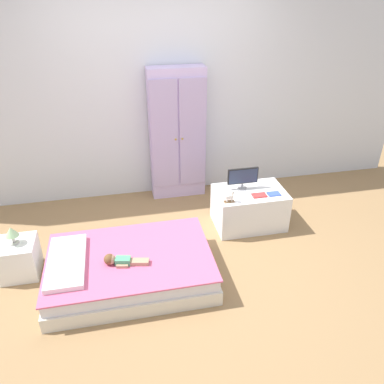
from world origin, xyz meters
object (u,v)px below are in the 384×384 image
bed (131,268)px  wardrobe (177,135)px  nightstand (19,258)px  tv_monitor (243,177)px  rocking_horse_toy (230,196)px  table_lamp (11,233)px  doll (118,260)px  tv_stand (249,208)px  book_blue (274,194)px  book_red (259,195)px

bed → wardrobe: (0.71, 1.50, 0.67)m
nightstand → tv_monitor: tv_monitor is taller
bed → rocking_horse_toy: rocking_horse_toy is taller
table_lamp → wardrobe: size_ratio=0.11×
table_lamp → wardrobe: 2.12m
doll → rocking_horse_toy: size_ratio=2.96×
tv_stand → tv_monitor: (-0.07, 0.09, 0.35)m
bed → book_blue: 1.70m
book_red → book_blue: size_ratio=1.12×
bed → doll: (-0.10, -0.09, 0.18)m
tv_monitor → book_blue: tv_monitor is taller
table_lamp → book_blue: bearing=5.1°
tv_monitor → rocking_horse_toy: bearing=-130.2°
bed → book_blue: book_blue is taller
tv_monitor → book_red: (0.12, -0.20, -0.13)m
nightstand → book_red: (2.43, 0.23, 0.26)m
tv_monitor → rocking_horse_toy: 0.34m
tv_stand → tv_monitor: bearing=127.9°
book_blue → nightstand: bearing=-174.9°
bed → tv_monitor: bearing=29.5°
doll → nightstand: (-0.91, 0.38, -0.14)m
nightstand → tv_stand: (2.37, 0.35, 0.04)m
table_lamp → tv_stand: table_lamp is taller
bed → doll: size_ratio=3.79×
doll → tv_monitor: 1.64m
tv_monitor → book_red: 0.27m
nightstand → book_red: 2.46m
nightstand → book_blue: (2.60, 0.23, 0.26)m
book_red → bed: bearing=-159.5°
table_lamp → book_blue: (2.60, 0.23, -0.04)m
bed → nightstand: bearing=163.7°
nightstand → tv_monitor: size_ratio=1.03×
table_lamp → wardrobe: wardrobe is taller
bed → book_red: (1.42, 0.53, 0.30)m
tv_stand → book_red: (0.06, -0.11, 0.22)m
tv_stand → rocking_horse_toy: size_ratio=5.76×
wardrobe → book_red: size_ratio=10.46×
doll → book_blue: size_ratio=2.86×
tv_monitor → table_lamp: bearing=-169.3°
table_lamp → book_red: (2.43, 0.23, -0.04)m
wardrobe → tv_monitor: 0.99m
nightstand → tv_stand: bearing=8.3°
tv_monitor → book_red: bearing=-58.3°
table_lamp → book_blue: table_lamp is taller
book_blue → bed: bearing=-161.5°
book_blue → rocking_horse_toy: bearing=-173.9°
nightstand → tv_monitor: (2.31, 0.44, 0.39)m
tv_monitor → tv_stand: bearing=-52.1°
wardrobe → tv_monitor: size_ratio=4.71×
rocking_horse_toy → book_red: bearing=9.0°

